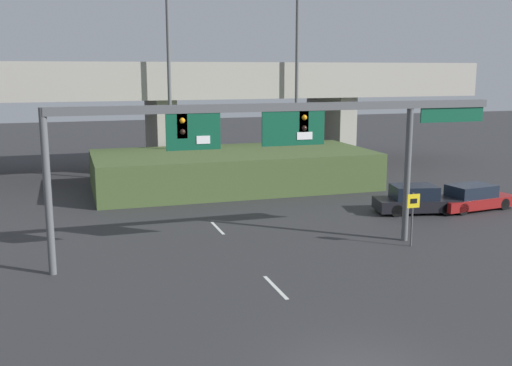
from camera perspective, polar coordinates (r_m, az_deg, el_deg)
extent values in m
cube|color=silver|center=(21.37, 1.87, -9.89)|extent=(0.14, 2.40, 0.01)
cube|color=silver|center=(29.05, -3.69, -4.30)|extent=(0.14, 2.40, 0.01)
cube|color=silver|center=(37.05, -6.84, -1.05)|extent=(0.14, 2.40, 0.01)
cube|color=silver|center=(45.19, -8.86, 1.03)|extent=(0.14, 2.40, 0.01)
cylinder|color=#515456|center=(23.10, -19.22, -0.90)|extent=(0.28, 0.28, 6.21)
cylinder|color=#515456|center=(27.10, 14.22, 1.02)|extent=(0.28, 0.28, 6.21)
cube|color=#515456|center=(24.28, 3.16, 7.24)|extent=(18.75, 0.32, 0.32)
cube|color=black|center=(23.15, -7.11, 5.43)|extent=(0.40, 0.28, 0.95)
sphere|color=orange|center=(22.96, -7.04, 5.92)|extent=(0.22, 0.22, 0.22)
sphere|color=black|center=(23.00, -7.01, 4.86)|extent=(0.22, 0.22, 0.22)
cube|color=black|center=(24.55, 4.47, 5.78)|extent=(0.40, 0.28, 0.95)
sphere|color=orange|center=(24.37, 4.63, 6.24)|extent=(0.22, 0.22, 0.22)
sphere|color=black|center=(24.41, 4.62, 5.24)|extent=(0.22, 0.22, 0.22)
cube|color=#0F4C33|center=(23.15, -5.98, 4.88)|extent=(2.13, 0.08, 1.41)
cube|color=white|center=(23.22, -5.04, 4.12)|extent=(0.53, 0.03, 0.31)
cube|color=#0F4C33|center=(24.32, 3.59, 5.22)|extent=(2.69, 0.08, 1.39)
cube|color=white|center=(24.48, 4.66, 4.50)|extent=(0.67, 0.03, 0.31)
cube|color=#0F4C33|center=(27.92, 18.18, 6.19)|extent=(3.18, 0.07, 0.64)
cylinder|color=#4C4C4C|center=(26.61, 14.63, -3.40)|extent=(0.08, 0.08, 2.37)
cube|color=yellow|center=(26.39, 14.77, -1.67)|extent=(0.60, 0.03, 0.60)
cube|color=black|center=(26.38, 14.79, -1.68)|extent=(0.33, 0.01, 0.21)
cylinder|color=#515456|center=(39.86, -8.34, 12.55)|extent=(0.24, 0.24, 17.72)
cylinder|color=#515456|center=(42.76, 3.91, 10.45)|extent=(0.24, 0.24, 14.65)
cube|color=#A39E93|center=(45.19, -9.21, 9.08)|extent=(48.87, 8.41, 1.65)
cube|color=#A39E93|center=(41.22, -8.42, 10.72)|extent=(48.87, 0.40, 0.90)
cube|color=#A39E93|center=(45.43, -9.08, 4.57)|extent=(1.40, 6.72, 5.50)
cube|color=#A39E93|center=(49.41, 7.06, 5.11)|extent=(1.40, 6.72, 5.50)
cube|color=#42562D|center=(38.72, -2.13, 1.29)|extent=(17.69, 8.09, 2.34)
cube|color=black|center=(33.12, 15.05, -1.95)|extent=(4.67, 2.68, 0.61)
cube|color=black|center=(32.92, 14.82, -0.83)|extent=(2.57, 2.07, 0.71)
cylinder|color=black|center=(34.37, 16.69, -1.82)|extent=(0.67, 0.35, 0.64)
cylinder|color=black|center=(32.94, 17.74, -2.42)|extent=(0.67, 0.35, 0.64)
cylinder|color=black|center=(33.43, 12.37, -1.96)|extent=(0.67, 0.35, 0.64)
cylinder|color=black|center=(31.96, 13.26, -2.59)|extent=(0.67, 0.35, 0.64)
cube|color=maroon|center=(34.81, 19.98, -1.67)|extent=(4.91, 2.33, 0.56)
cube|color=black|center=(34.56, 19.82, -0.71)|extent=(2.63, 1.88, 0.66)
cylinder|color=black|center=(36.39, 20.77, -1.39)|extent=(0.66, 0.30, 0.64)
cylinder|color=black|center=(35.36, 22.54, -1.86)|extent=(0.66, 0.30, 0.64)
cylinder|color=black|center=(34.39, 17.33, -1.85)|extent=(0.66, 0.30, 0.64)
cylinder|color=black|center=(33.29, 19.09, -2.36)|extent=(0.66, 0.30, 0.64)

